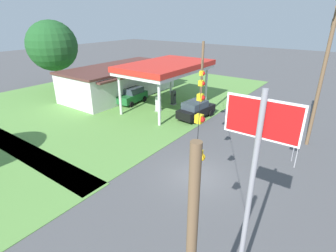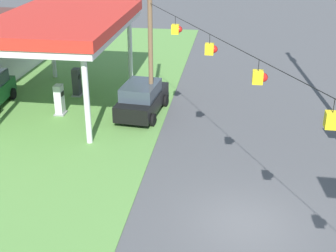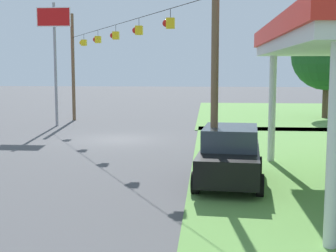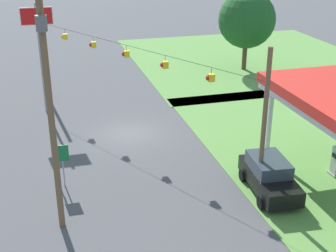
% 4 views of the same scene
% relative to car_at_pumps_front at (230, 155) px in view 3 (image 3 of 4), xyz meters
% --- Properties ---
extents(ground_plane, '(160.00, 160.00, 0.00)m').
position_rel_car_at_pumps_front_xyz_m(ground_plane, '(-9.24, -5.52, -0.95)').
color(ground_plane, '#4C4C4F').
extents(car_at_pumps_front, '(4.65, 2.41, 1.84)m').
position_rel_car_at_pumps_front_xyz_m(car_at_pumps_front, '(0.00, 0.00, 0.00)').
color(car_at_pumps_front, black).
rests_on(car_at_pumps_front, ground).
extents(stop_sign_overhead, '(0.22, 2.25, 7.99)m').
position_rel_car_at_pumps_front_xyz_m(stop_sign_overhead, '(-14.97, -10.70, 4.78)').
color(stop_sign_overhead, gray).
rests_on(stop_sign_overhead, ground).
extents(signal_span_gantry, '(18.64, 10.24, 7.69)m').
position_rel_car_at_pumps_front_xyz_m(signal_span_gantry, '(-9.24, -5.53, 3.34)').
color(signal_span_gantry, brown).
rests_on(signal_span_gantry, ground).
extents(tree_west_verge, '(5.35, 5.35, 7.49)m').
position_rel_car_at_pumps_front_xyz_m(tree_west_verge, '(-21.48, 8.19, 3.86)').
color(tree_west_verge, '#4C3828').
rests_on(tree_west_verge, ground).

